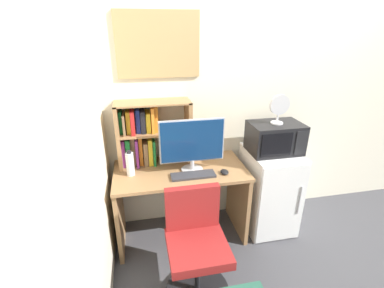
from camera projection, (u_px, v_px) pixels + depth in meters
The scene contains 13 objects.
wall_back at pixel (307, 92), 2.76m from camera, with size 6.40×0.04×2.60m, color silver.
wall_left at pixel (49, 219), 0.93m from camera, with size 0.04×4.40×2.60m, color silver.
desk at pixel (181, 191), 2.53m from camera, with size 1.17×0.61×0.73m.
hutch_bookshelf at pixel (145, 134), 2.45m from camera, with size 0.66×0.25×0.58m.
monitor at pixel (192, 143), 2.32m from camera, with size 0.56×0.19×0.47m.
keyboard at pixel (193, 175), 2.32m from camera, with size 0.38×0.12×0.02m, color #333338.
computer_mouse at pixel (224, 172), 2.37m from camera, with size 0.07×0.10×0.03m, color black.
water_bottle at pixel (130, 164), 2.31m from camera, with size 0.07×0.07×0.23m.
mini_fridge at pixel (268, 189), 2.73m from camera, with size 0.46×0.57×0.83m.
microwave at pixel (275, 138), 2.51m from camera, with size 0.47×0.33×0.28m.
desk_fan at pixel (279, 107), 2.39m from camera, with size 0.18×0.11×0.27m.
desk_chair at pixel (196, 251), 2.02m from camera, with size 0.49×0.49×0.84m.
wall_corkboard at pixel (158, 45), 2.28m from camera, with size 0.70×0.02×0.54m, color tan.
Camera 1 is at (-1.29, -2.44, 1.90)m, focal length 25.55 mm.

